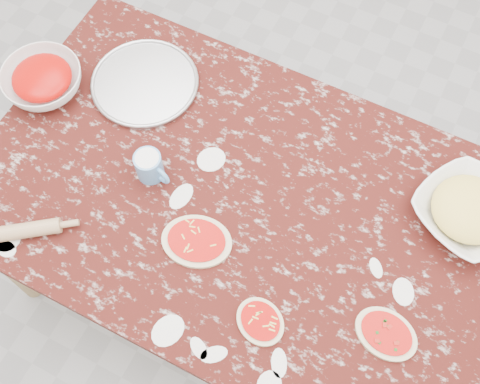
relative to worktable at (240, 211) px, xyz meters
name	(u,v)px	position (x,y,z in m)	size (l,w,h in m)	color
ground	(240,278)	(0.00, 0.00, -0.67)	(4.00, 4.00, 0.00)	gray
worktable	(240,211)	(0.00, 0.00, 0.00)	(1.60, 1.00, 0.75)	#360F0C
pizza_tray	(145,84)	(-0.46, 0.23, 0.09)	(0.34, 0.34, 0.01)	#B2B2B7
sauce_bowl	(43,81)	(-0.74, 0.07, 0.12)	(0.25, 0.25, 0.08)	white
cheese_bowl	(467,212)	(0.60, 0.24, 0.12)	(0.29, 0.29, 0.07)	white
flour_mug	(150,166)	(-0.27, -0.04, 0.13)	(0.12, 0.08, 0.10)	#578FCA
pizza_left	(197,241)	(-0.05, -0.18, 0.09)	(0.24, 0.21, 0.02)	beige
pizza_mid	(260,322)	(0.21, -0.30, 0.09)	(0.18, 0.16, 0.02)	beige
pizza_right	(386,334)	(0.53, -0.18, 0.09)	(0.19, 0.15, 0.02)	beige
rolling_pin	(21,231)	(-0.51, -0.38, 0.11)	(0.05, 0.05, 0.23)	tan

